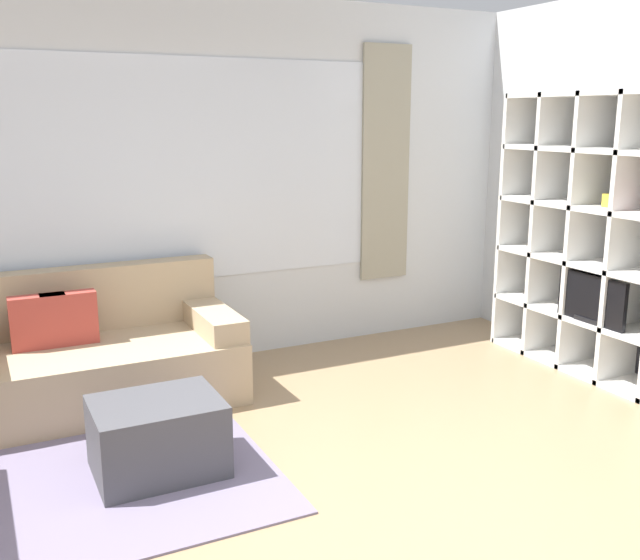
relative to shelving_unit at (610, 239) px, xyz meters
name	(u,v)px	position (x,y,z in m)	size (l,w,h in m)	color
ground_plane	(373,556)	(-2.62, -1.21, -1.00)	(16.00, 16.00, 0.00)	#9E7F5B
wall_back	(181,184)	(-2.62, 1.58, 0.36)	(6.79, 0.11, 2.70)	silver
wall_right	(616,185)	(0.21, 0.17, 0.35)	(0.07, 3.96, 2.70)	silver
area_rug	(21,482)	(-3.93, 0.14, -0.99)	(2.48, 1.89, 0.01)	slate
shelving_unit	(610,239)	(0.00, 0.00, 0.00)	(0.40, 1.86, 2.01)	#232328
couch_main	(98,357)	(-3.37, 1.09, -0.70)	(1.75, 0.93, 0.84)	tan
ottoman	(158,437)	(-3.26, -0.07, -0.80)	(0.65, 0.51, 0.40)	#47474C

